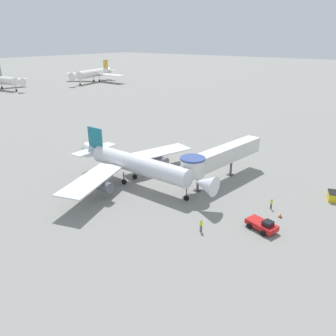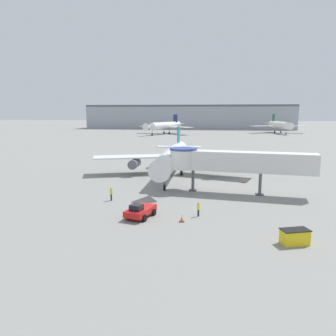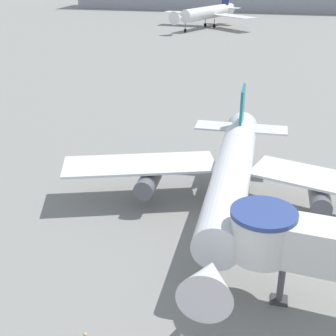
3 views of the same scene
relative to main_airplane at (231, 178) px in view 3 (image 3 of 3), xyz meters
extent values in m
plane|color=gray|center=(-0.09, -1.31, -3.70)|extent=(800.00, 800.00, 0.00)
cylinder|color=silver|center=(0.01, -0.80, 0.13)|extent=(3.44, 20.29, 3.14)
cone|color=silver|center=(0.21, -13.90, 0.13)|extent=(3.19, 3.50, 3.14)
cone|color=silver|center=(-0.16, 10.42, 0.13)|extent=(3.21, 4.75, 3.14)
cube|color=silver|center=(-8.42, 1.79, -0.42)|extent=(14.37, 8.71, 0.22)
cube|color=silver|center=(8.36, 2.05, -0.42)|extent=(14.37, 8.36, 0.22)
cube|color=#19707F|center=(-0.15, 10.18, 2.95)|extent=(0.30, 3.70, 4.08)
cube|color=silver|center=(-0.16, 10.65, 0.67)|extent=(9.31, 2.72, 0.18)
cylinder|color=#565960|center=(-7.31, 0.60, -1.54)|extent=(1.78, 3.72, 1.72)
cylinder|color=#565960|center=(7.28, 0.82, -1.54)|extent=(1.78, 3.72, 1.72)
cylinder|color=#4C4C51|center=(0.16, -10.66, -2.34)|extent=(0.18, 0.18, 1.80)
cylinder|color=black|center=(0.16, -10.66, -3.25)|extent=(0.27, 0.90, 0.90)
cylinder|color=#4C4C51|center=(-1.44, 1.71, -2.34)|extent=(0.22, 0.22, 1.80)
cylinder|color=black|center=(-1.44, 1.71, -3.25)|extent=(0.41, 0.91, 0.90)
cylinder|color=#4C4C51|center=(1.38, 1.75, -2.34)|extent=(0.22, 0.22, 1.80)
cylinder|color=black|center=(1.38, 1.75, -3.25)|extent=(0.41, 0.91, 0.90)
cylinder|color=silver|center=(2.89, -9.86, 0.97)|extent=(3.90, 3.90, 2.80)
cylinder|color=navy|center=(2.89, -9.86, 2.52)|extent=(4.10, 4.10, 0.30)
cylinder|color=#56565B|center=(4.36, -10.05, -2.06)|extent=(0.44, 0.44, 3.26)
cube|color=#333338|center=(4.36, -10.05, -3.64)|extent=(1.10, 1.10, 0.12)
sphere|color=tan|center=(-5.95, -17.31, -2.02)|extent=(0.24, 0.24, 0.24)
cylinder|color=white|center=(-20.10, 113.86, 0.85)|extent=(12.08, 21.97, 3.72)
cone|color=white|center=(-25.80, 100.34, 0.85)|extent=(5.01, 5.21, 3.72)
cone|color=white|center=(-15.27, 125.32, 0.85)|extent=(5.59, 6.58, 3.72)
cube|color=white|center=(-27.18, 119.93, 0.20)|extent=(14.43, 6.28, 0.22)
cube|color=white|center=(-10.81, 113.02, 0.20)|extent=(13.97, 13.06, 0.22)
cube|color=white|center=(-15.16, 125.58, 1.50)|extent=(9.93, 6.39, 0.18)
cylinder|color=#4C4C51|center=(-24.36, 103.77, -2.08)|extent=(0.18, 0.18, 2.14)
cylinder|color=black|center=(-24.36, 103.77, -3.15)|extent=(0.67, 1.11, 1.10)
cylinder|color=#4C4C51|center=(-20.56, 117.08, -2.08)|extent=(0.22, 0.22, 2.14)
cylinder|color=black|center=(-20.56, 117.08, -3.15)|extent=(0.80, 1.17, 1.10)
cylinder|color=#4C4C51|center=(-17.48, 115.78, -2.08)|extent=(0.22, 0.22, 2.14)
cylinder|color=black|center=(-17.48, 115.78, -3.15)|extent=(0.80, 1.17, 1.10)
camera|label=1|loc=(-38.45, -37.01, 20.57)|focal=35.00mm
camera|label=2|loc=(7.71, -57.89, 7.91)|focal=35.00mm
camera|label=3|loc=(2.81, -35.10, 16.65)|focal=50.00mm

